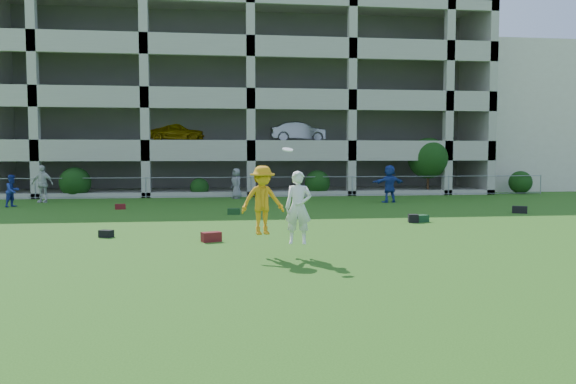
{
  "coord_description": "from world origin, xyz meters",
  "views": [
    {
      "loc": [
        -1.98,
        -13.54,
        2.57
      ],
      "look_at": [
        0.12,
        3.0,
        1.4
      ],
      "focal_mm": 35.0,
      "sensor_mm": 36.0,
      "label": 1
    }
  ],
  "objects": [
    {
      "name": "ground",
      "position": [
        0.0,
        0.0,
        0.0
      ],
      "size": [
        100.0,
        100.0,
        0.0
      ],
      "primitive_type": "plane",
      "color": "#235114",
      "rests_on": "ground"
    },
    {
      "name": "parking_garage",
      "position": [
        -0.0,
        27.7,
        6.01
      ],
      "size": [
        30.0,
        14.0,
        12.0
      ],
      "color": "#9E998C",
      "rests_on": "ground"
    },
    {
      "name": "crate_d",
      "position": [
        5.2,
        6.28,
        0.15
      ],
      "size": [
        0.41,
        0.41,
        0.3
      ],
      "primitive_type": "cube",
      "rotation": [
        0.0,
        0.0,
        -0.2
      ],
      "color": "black",
      "rests_on": "ground"
    },
    {
      "name": "stucco_building",
      "position": [
        23.0,
        28.0,
        5.0
      ],
      "size": [
        16.0,
        14.0,
        10.0
      ],
      "primitive_type": "cube",
      "color": "beige",
      "rests_on": "ground"
    },
    {
      "name": "bag_green_g",
      "position": [
        -1.3,
        9.83,
        0.12
      ],
      "size": [
        0.53,
        0.36,
        0.25
      ],
      "primitive_type": "cube",
      "rotation": [
        0.0,
        0.0,
        -0.12
      ],
      "color": "#13361C",
      "rests_on": "ground"
    },
    {
      "name": "bag_green_c",
      "position": [
        5.54,
        6.39,
        0.13
      ],
      "size": [
        0.59,
        0.51,
        0.26
      ],
      "primitive_type": "cube",
      "rotation": [
        0.0,
        0.0,
        0.37
      ],
      "color": "#14381B",
      "rests_on": "ground"
    },
    {
      "name": "bystander_d",
      "position": [
        6.88,
        14.54,
        0.97
      ],
      "size": [
        1.89,
        0.96,
        1.94
      ],
      "primitive_type": "imported",
      "rotation": [
        0.0,
        0.0,
        3.37
      ],
      "color": "#213E9A",
      "rests_on": "ground"
    },
    {
      "name": "bag_red_f",
      "position": [
        -6.37,
        12.62,
        0.12
      ],
      "size": [
        0.5,
        0.38,
        0.24
      ],
      "primitive_type": "cube",
      "rotation": [
        0.0,
        0.0,
        0.24
      ],
      "color": "#510D1A",
      "rests_on": "ground"
    },
    {
      "name": "bystander_b",
      "position": [
        -10.93,
        16.7,
        0.97
      ],
      "size": [
        1.21,
        0.7,
        1.94
      ],
      "primitive_type": "imported",
      "rotation": [
        0.0,
        0.0,
        -0.21
      ],
      "color": "silver",
      "rests_on": "ground"
    },
    {
      "name": "bystander_a",
      "position": [
        -11.62,
        14.42,
        0.77
      ],
      "size": [
        0.86,
        0.93,
        1.53
      ],
      "primitive_type": "imported",
      "rotation": [
        0.0,
        0.0,
        1.08
      ],
      "color": "navy",
      "rests_on": "ground"
    },
    {
      "name": "fence",
      "position": [
        0.0,
        19.0,
        0.61
      ],
      "size": [
        36.06,
        0.06,
        1.2
      ],
      "color": "gray",
      "rests_on": "ground"
    },
    {
      "name": "bag_black_e",
      "position": [
        10.8,
        8.78,
        0.15
      ],
      "size": [
        0.67,
        0.57,
        0.3
      ],
      "primitive_type": "cube",
      "rotation": [
        0.0,
        0.0,
        -0.55
      ],
      "color": "black",
      "rests_on": "ground"
    },
    {
      "name": "bag_red_a",
      "position": [
        -2.16,
        2.69,
        0.14
      ],
      "size": [
        0.62,
        0.47,
        0.28
      ],
      "primitive_type": "cube",
      "rotation": [
        0.0,
        0.0,
        0.35
      ],
      "color": "#550E1F",
      "rests_on": "ground"
    },
    {
      "name": "bag_black_b",
      "position": [
        -5.34,
        3.95,
        0.11
      ],
      "size": [
        0.47,
        0.39,
        0.22
      ],
      "primitive_type": "cube",
      "rotation": [
        0.0,
        0.0,
        -0.43
      ],
      "color": "black",
      "rests_on": "ground"
    },
    {
      "name": "shrub_row",
      "position": [
        4.59,
        19.7,
        1.51
      ],
      "size": [
        34.38,
        2.52,
        3.5
      ],
      "color": "#163D11",
      "rests_on": "ground"
    },
    {
      "name": "frisbee_contest",
      "position": [
        -0.61,
        0.22,
        1.34
      ],
      "size": [
        1.84,
        1.02,
        2.38
      ],
      "color": "orange",
      "rests_on": "ground"
    },
    {
      "name": "bystander_c",
      "position": [
        -0.9,
        17.97,
        0.85
      ],
      "size": [
        0.87,
        0.99,
        1.7
      ],
      "primitive_type": "imported",
      "rotation": [
        0.0,
        0.0,
        -1.08
      ],
      "color": "gray",
      "rests_on": "ground"
    }
  ]
}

